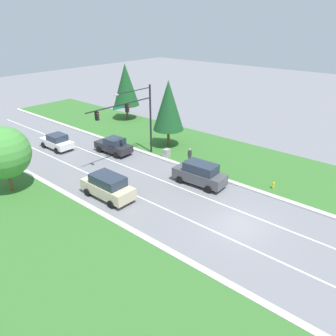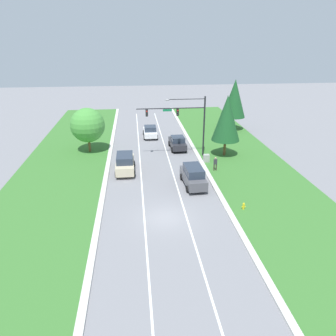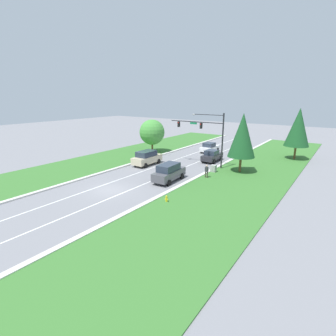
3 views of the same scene
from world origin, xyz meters
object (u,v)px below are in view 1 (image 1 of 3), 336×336
at_px(champagne_suv, 108,186).
at_px(fire_hydrant, 273,186).
at_px(conifer_far_right_tree, 126,85).
at_px(traffic_signal_mast, 134,113).
at_px(conifer_near_right_tree, 168,105).
at_px(pedestrian, 190,155).
at_px(oak_near_left_tree, 4,153).
at_px(utility_cabinet, 167,153).
at_px(white_sedan, 57,141).
at_px(charcoal_sedan, 114,145).
at_px(graphite_suv, 200,174).

height_order(champagne_suv, fire_hydrant, champagne_suv).
distance_m(fire_hydrant, conifer_far_right_tree, 27.43).
bearing_deg(traffic_signal_mast, conifer_near_right_tree, -1.96).
height_order(fire_hydrant, conifer_near_right_tree, conifer_near_right_tree).
distance_m(traffic_signal_mast, pedestrian, 7.24).
bearing_deg(oak_near_left_tree, fire_hydrant, -48.52).
bearing_deg(utility_cabinet, white_sedan, 118.46).
bearing_deg(oak_near_left_tree, utility_cabinet, -20.52).
height_order(charcoal_sedan, graphite_suv, graphite_suv).
bearing_deg(champagne_suv, white_sedan, 74.86).
height_order(traffic_signal_mast, oak_near_left_tree, traffic_signal_mast).
xyz_separation_m(white_sedan, fire_hydrant, (7.00, -23.42, -0.54)).
distance_m(oak_near_left_tree, conifer_far_right_tree, 23.77).
height_order(graphite_suv, fire_hydrant, graphite_suv).
xyz_separation_m(utility_cabinet, oak_near_left_tree, (-14.61, 5.47, 3.14)).
height_order(white_sedan, utility_cabinet, white_sedan).
bearing_deg(conifer_near_right_tree, charcoal_sedan, 150.15).
bearing_deg(white_sedan, fire_hydrant, -73.54).
height_order(traffic_signal_mast, conifer_far_right_tree, conifer_far_right_tree).
relative_size(graphite_suv, oak_near_left_tree, 0.85).
bearing_deg(conifer_far_right_tree, oak_near_left_tree, -158.29).
distance_m(white_sedan, conifer_near_right_tree, 13.60).
bearing_deg(pedestrian, utility_cabinet, -77.34).
bearing_deg(utility_cabinet, conifer_far_right_tree, 62.44).
xyz_separation_m(white_sedan, conifer_far_right_tree, (13.66, 2.76, 4.25)).
distance_m(utility_cabinet, conifer_near_right_tree, 5.67).
xyz_separation_m(fire_hydrant, conifer_near_right_tree, (2.05, 14.10, 4.57)).
relative_size(traffic_signal_mast, charcoal_sedan, 1.87).
bearing_deg(conifer_far_right_tree, white_sedan, -168.57).
bearing_deg(traffic_signal_mast, oak_near_left_tree, 165.64).
relative_size(champagne_suv, conifer_near_right_tree, 0.64).
relative_size(graphite_suv, utility_cabinet, 4.99).
height_order(charcoal_sedan, champagne_suv, champagne_suv).
xyz_separation_m(conifer_near_right_tree, conifer_far_right_tree, (4.61, 12.08, 0.21)).
bearing_deg(oak_near_left_tree, graphite_suv, -45.09).
relative_size(charcoal_sedan, graphite_suv, 0.90).
distance_m(traffic_signal_mast, utility_cabinet, 5.72).
bearing_deg(utility_cabinet, champagne_suv, -168.86).
xyz_separation_m(white_sedan, utility_cabinet, (6.22, -11.48, -0.38)).
bearing_deg(pedestrian, traffic_signal_mast, -56.87).
bearing_deg(fire_hydrant, white_sedan, 106.64).
distance_m(champagne_suv, fire_hydrant, 14.58).
relative_size(graphite_suv, fire_hydrant, 7.16).
bearing_deg(oak_near_left_tree, conifer_near_right_tree, -10.72).
bearing_deg(white_sedan, conifer_near_right_tree, -46.01).
height_order(pedestrian, conifer_far_right_tree, conifer_far_right_tree).
height_order(traffic_signal_mast, utility_cabinet, traffic_signal_mast).
height_order(graphite_suv, conifer_far_right_tree, conifer_far_right_tree).
bearing_deg(graphite_suv, utility_cabinet, 63.44).
relative_size(pedestrian, conifer_near_right_tree, 0.22).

